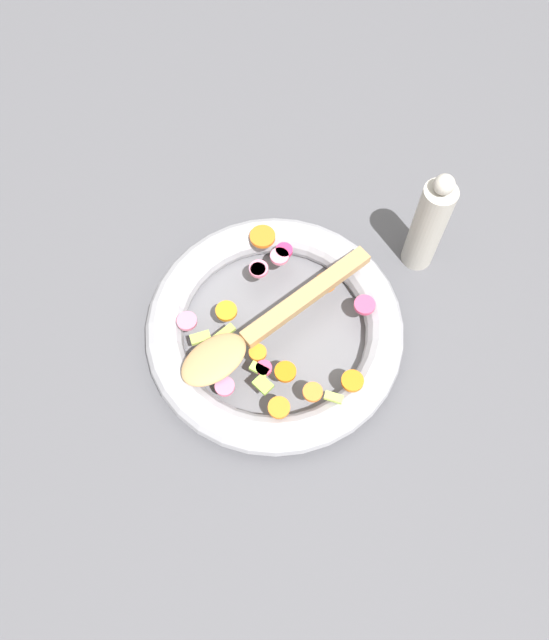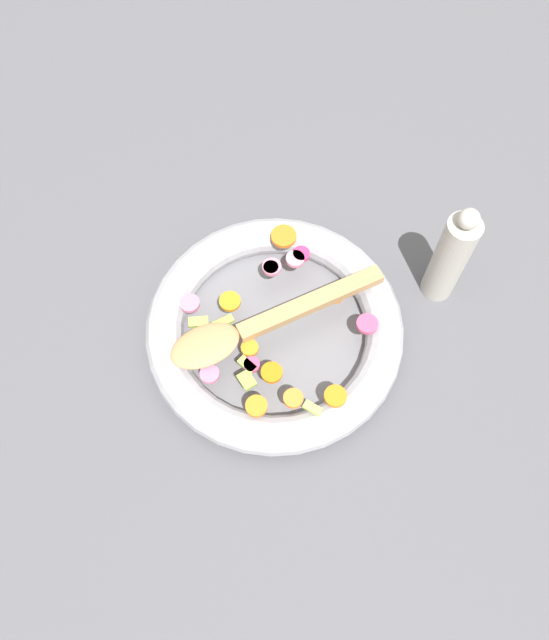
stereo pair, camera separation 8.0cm
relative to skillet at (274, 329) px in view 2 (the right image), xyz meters
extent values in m
plane|color=#4C4C51|center=(0.00, 0.00, -0.02)|extent=(4.00, 4.00, 0.00)
cylinder|color=slate|center=(0.00, 0.00, -0.02)|extent=(0.29, 0.29, 0.01)
torus|color=#9E9EA5|center=(0.00, 0.00, 0.00)|extent=(0.34, 0.34, 0.05)
cylinder|color=orange|center=(0.12, 0.03, 0.03)|extent=(0.03, 0.03, 0.01)
cylinder|color=orange|center=(-0.01, 0.09, 0.03)|extent=(0.04, 0.04, 0.01)
cylinder|color=orange|center=(0.10, -0.06, 0.03)|extent=(0.03, 0.03, 0.01)
cylinder|color=orange|center=(-0.04, -0.05, 0.03)|extent=(0.04, 0.04, 0.01)
cylinder|color=orange|center=(-0.11, 0.06, 0.03)|extent=(0.05, 0.05, 0.01)
cylinder|color=orange|center=(0.03, -0.04, 0.03)|extent=(0.03, 0.03, 0.01)
cylinder|color=orange|center=(-0.07, 0.02, 0.03)|extent=(0.03, 0.03, 0.01)
cylinder|color=orange|center=(0.11, -0.02, 0.03)|extent=(0.03, 0.03, 0.01)
cylinder|color=orange|center=(0.07, -0.03, 0.03)|extent=(0.03, 0.03, 0.01)
cube|color=#9EBD4B|center=(-0.03, -0.09, 0.03)|extent=(0.02, 0.03, 0.01)
cube|color=#88BE44|center=(0.02, -0.10, 0.03)|extent=(0.03, 0.02, 0.01)
cube|color=#B2CF51|center=(0.13, 0.00, 0.03)|extent=(0.02, 0.02, 0.01)
cube|color=#8DBC43|center=(0.07, -0.06, 0.03)|extent=(0.03, 0.02, 0.01)
cube|color=#ABDA4F|center=(0.05, -0.05, 0.03)|extent=(0.03, 0.02, 0.01)
cube|color=#95AF46|center=(-0.02, -0.06, 0.03)|extent=(0.01, 0.03, 0.01)
cylinder|color=pink|center=(-0.07, 0.02, 0.03)|extent=(0.03, 0.03, 0.01)
cylinder|color=pink|center=(0.02, -0.09, 0.03)|extent=(0.03, 0.03, 0.01)
cylinder|color=#DD4169|center=(0.05, -0.05, 0.03)|extent=(0.03, 0.03, 0.01)
cylinder|color=#D92B60|center=(-0.08, 0.07, 0.03)|extent=(0.03, 0.03, 0.01)
cylinder|color=#DA6D8C|center=(-0.06, -0.09, 0.03)|extent=(0.03, 0.03, 0.01)
cylinder|color=#DC6688|center=(0.04, -0.10, 0.03)|extent=(0.03, 0.03, 0.01)
cylinder|color=pink|center=(-0.07, 0.06, 0.03)|extent=(0.03, 0.03, 0.01)
cylinder|color=#DA2F64|center=(0.00, -0.10, 0.03)|extent=(0.02, 0.02, 0.01)
cylinder|color=#CC436B|center=(0.05, 0.11, 0.03)|extent=(0.03, 0.03, 0.01)
cube|color=#A87F51|center=(0.00, 0.05, 0.04)|extent=(0.04, 0.20, 0.01)
ellipsoid|color=#A87F51|center=(0.01, -0.10, 0.04)|extent=(0.06, 0.09, 0.01)
cylinder|color=#B2ADA3|center=(0.01, 0.24, 0.05)|extent=(0.04, 0.04, 0.15)
sphere|color=#B2ADA3|center=(0.01, 0.24, 0.15)|extent=(0.03, 0.03, 0.03)
camera|label=1|loc=(0.29, -0.20, 0.75)|focal=35.00mm
camera|label=2|loc=(0.33, -0.12, 0.75)|focal=35.00mm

